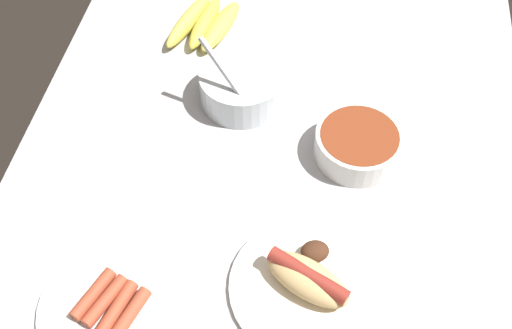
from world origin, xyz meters
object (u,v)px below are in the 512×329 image
bowl_coleslaw (242,85)px  bowl_chili (358,144)px  plate_hotdog_assembled (307,282)px  plate_sausages (113,308)px  banana_bunch (205,23)px

bowl_coleslaw → bowl_chili: size_ratio=1.04×
plate_hotdog_assembled → bowl_chili: (-26.89, 5.90, 1.10)cm
bowl_coleslaw → bowl_chili: (10.00, 22.14, -0.71)cm
bowl_coleslaw → bowl_chili: bowl_coleslaw is taller
bowl_chili → plate_sausages: 48.63cm
bowl_coleslaw → bowl_chili: 24.30cm
bowl_chili → plate_sausages: bearing=-44.0°
plate_hotdog_assembled → bowl_chili: 27.55cm
bowl_coleslaw → banana_bunch: bearing=-149.0°
bowl_chili → banana_bunch: (-28.12, -33.01, -1.06)cm
plate_hotdog_assembled → bowl_coleslaw: bearing=-156.2°
plate_sausages → banana_bunch: (-63.08, 0.72, 1.02)cm
bowl_coleslaw → plate_hotdog_assembled: size_ratio=0.67×
bowl_coleslaw → plate_sausages: size_ratio=0.71×
bowl_chili → bowl_coleslaw: bearing=-114.3°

